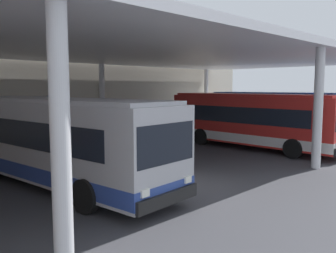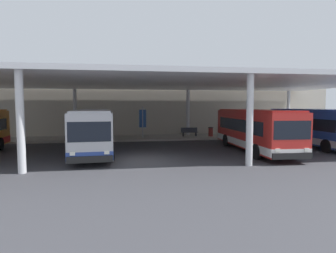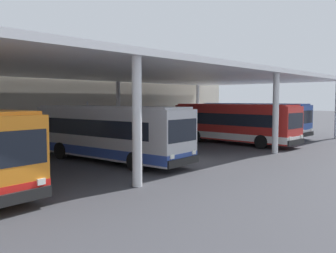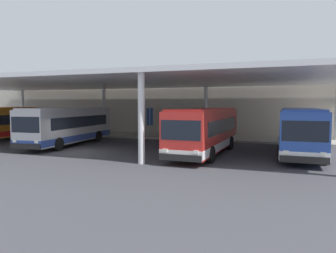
{
  "view_description": "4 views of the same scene",
  "coord_description": "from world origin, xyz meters",
  "px_view_note": "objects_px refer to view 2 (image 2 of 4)",
  "views": [
    {
      "loc": [
        -9.7,
        -8.9,
        3.58
      ],
      "look_at": [
        4.84,
        5.35,
        1.35
      ],
      "focal_mm": 38.91,
      "sensor_mm": 36.0,
      "label": 1
    },
    {
      "loc": [
        -0.92,
        -17.68,
        3.45
      ],
      "look_at": [
        2.51,
        4.58,
        1.8
      ],
      "focal_mm": 30.03,
      "sensor_mm": 36.0,
      "label": 2
    },
    {
      "loc": [
        -16.02,
        -13.2,
        3.54
      ],
      "look_at": [
        3.16,
        4.32,
        1.59
      ],
      "focal_mm": 38.53,
      "sensor_mm": 36.0,
      "label": 3
    },
    {
      "loc": [
        13.88,
        -19.05,
        3.47
      ],
      "look_at": [
        5.53,
        3.71,
        1.74
      ],
      "focal_mm": 33.72,
      "sensor_mm": 36.0,
      "label": 4
    }
  ],
  "objects_px": {
    "banner_sign": "(143,120)",
    "bus_far_bay": "(313,127)",
    "bench_waiting": "(189,132)",
    "bus_second_bay": "(93,131)",
    "trash_bin": "(211,132)",
    "bus_middle_bay": "(254,129)"
  },
  "relations": [
    {
      "from": "bench_waiting",
      "to": "trash_bin",
      "type": "xyz_separation_m",
      "value": [
        2.27,
        -0.37,
        0.01
      ]
    },
    {
      "from": "bench_waiting",
      "to": "bus_far_bay",
      "type": "bearing_deg",
      "value": -40.94
    },
    {
      "from": "bus_middle_bay",
      "to": "trash_bin",
      "type": "bearing_deg",
      "value": 93.6
    },
    {
      "from": "bus_second_bay",
      "to": "bus_far_bay",
      "type": "relative_size",
      "value": 1.01
    },
    {
      "from": "bench_waiting",
      "to": "banner_sign",
      "type": "distance_m",
      "value": 5.33
    },
    {
      "from": "bus_second_bay",
      "to": "trash_bin",
      "type": "height_order",
      "value": "bus_second_bay"
    },
    {
      "from": "trash_bin",
      "to": "bus_far_bay",
      "type": "bearing_deg",
      "value": -47.89
    },
    {
      "from": "banner_sign",
      "to": "bus_second_bay",
      "type": "bearing_deg",
      "value": -117.45
    },
    {
      "from": "bus_second_bay",
      "to": "banner_sign",
      "type": "height_order",
      "value": "banner_sign"
    },
    {
      "from": "bench_waiting",
      "to": "banner_sign",
      "type": "bearing_deg",
      "value": -170.23
    },
    {
      "from": "banner_sign",
      "to": "trash_bin",
      "type": "bearing_deg",
      "value": 3.97
    },
    {
      "from": "bus_middle_bay",
      "to": "trash_bin",
      "type": "relative_size",
      "value": 10.82
    },
    {
      "from": "bus_second_bay",
      "to": "trash_bin",
      "type": "distance_m",
      "value": 14.23
    },
    {
      "from": "trash_bin",
      "to": "banner_sign",
      "type": "relative_size",
      "value": 0.31
    },
    {
      "from": "banner_sign",
      "to": "bus_far_bay",
      "type": "bearing_deg",
      "value": -26.18
    },
    {
      "from": "bench_waiting",
      "to": "trash_bin",
      "type": "height_order",
      "value": "trash_bin"
    },
    {
      "from": "bus_far_bay",
      "to": "trash_bin",
      "type": "bearing_deg",
      "value": 132.11
    },
    {
      "from": "trash_bin",
      "to": "bus_middle_bay",
      "type": "bearing_deg",
      "value": -86.4
    },
    {
      "from": "bus_far_bay",
      "to": "bench_waiting",
      "type": "distance_m",
      "value": 11.95
    },
    {
      "from": "bus_far_bay",
      "to": "banner_sign",
      "type": "xyz_separation_m",
      "value": [
        -14.09,
        6.93,
        0.32
      ]
    },
    {
      "from": "bus_middle_bay",
      "to": "bench_waiting",
      "type": "bearing_deg",
      "value": 106.76
    },
    {
      "from": "bus_second_bay",
      "to": "banner_sign",
      "type": "bearing_deg",
      "value": 62.55
    }
  ]
}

